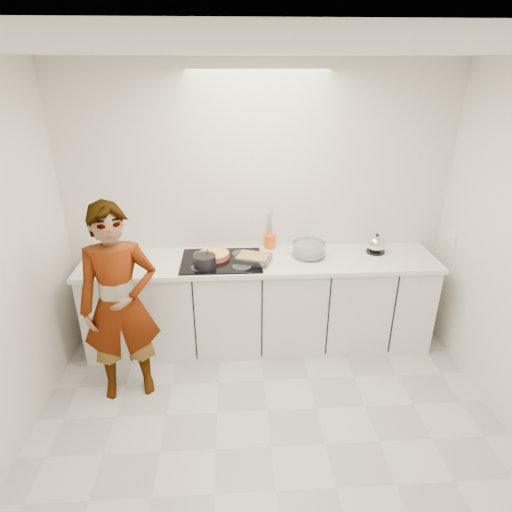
{
  "coord_description": "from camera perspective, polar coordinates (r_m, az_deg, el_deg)",
  "views": [
    {
      "loc": [
        -0.24,
        -2.25,
        2.54
      ],
      "look_at": [
        -0.05,
        1.05,
        1.05
      ],
      "focal_mm": 30.0,
      "sensor_mm": 36.0,
      "label": 1
    }
  ],
  "objects": [
    {
      "name": "baking_dish",
      "position": [
        3.82,
        -0.36,
        -0.26
      ],
      "size": [
        0.36,
        0.31,
        0.06
      ],
      "color": "silver",
      "rests_on": "hob"
    },
    {
      "name": "cook",
      "position": [
        3.51,
        -17.7,
        -6.23
      ],
      "size": [
        0.67,
        0.51,
        1.65
      ],
      "primitive_type": "imported",
      "rotation": [
        0.0,
        0.0,
        0.2
      ],
      "color": "silver",
      "rests_on": "floor"
    },
    {
      "name": "tea_towel",
      "position": [
        4.0,
        6.48,
        0.38
      ],
      "size": [
        0.3,
        0.27,
        0.04
      ],
      "primitive_type": "cube",
      "rotation": [
        0.0,
        0.0,
        0.49
      ],
      "color": "white",
      "rests_on": "countertop"
    },
    {
      "name": "utensil_crock",
      "position": [
        4.12,
        1.85,
        1.96
      ],
      "size": [
        0.14,
        0.14,
        0.13
      ],
      "primitive_type": "cylinder",
      "rotation": [
        0.0,
        0.0,
        -0.38
      ],
      "color": "#F7510E",
      "rests_on": "countertop"
    },
    {
      "name": "countertop",
      "position": [
        3.9,
        0.54,
        -0.73
      ],
      "size": [
        3.24,
        0.64,
        0.04
      ],
      "primitive_type": "cube",
      "color": "white",
      "rests_on": "base_cabinets"
    },
    {
      "name": "ceiling",
      "position": [
        2.26,
        3.09,
        25.72
      ],
      "size": [
        3.6,
        3.2,
        0.0
      ],
      "primitive_type": "cube",
      "color": "white",
      "rests_on": "wall_back"
    },
    {
      "name": "mixing_bowl",
      "position": [
        3.96,
        7.05,
        0.8
      ],
      "size": [
        0.39,
        0.39,
        0.14
      ],
      "color": "silver",
      "rests_on": "countertop"
    },
    {
      "name": "wall_back",
      "position": [
        4.05,
        0.26,
        6.45
      ],
      "size": [
        3.6,
        0.0,
        2.6
      ],
      "primitive_type": "cube",
      "color": "silver",
      "rests_on": "ground"
    },
    {
      "name": "floor",
      "position": [
        3.4,
        2.03,
        -24.06
      ],
      "size": [
        3.6,
        3.2,
        0.0
      ],
      "primitive_type": "cube",
      "color": "silver",
      "rests_on": "ground"
    },
    {
      "name": "kettle",
      "position": [
        4.16,
        15.72,
        1.47
      ],
      "size": [
        0.21,
        0.21,
        0.19
      ],
      "color": "black",
      "rests_on": "countertop"
    },
    {
      "name": "saucepan",
      "position": [
        3.73,
        -6.85,
        -0.7
      ],
      "size": [
        0.2,
        0.2,
        0.19
      ],
      "color": "black",
      "rests_on": "hob"
    },
    {
      "name": "tart_dish",
      "position": [
        3.91,
        -5.62,
        0.17
      ],
      "size": [
        0.37,
        0.37,
        0.05
      ],
      "color": "#B9552E",
      "rests_on": "hob"
    },
    {
      "name": "hob",
      "position": [
        3.87,
        -4.62,
        -0.62
      ],
      "size": [
        0.72,
        0.54,
        0.01
      ],
      "primitive_type": "cube",
      "color": "black",
      "rests_on": "countertop"
    },
    {
      "name": "base_cabinets",
      "position": [
        4.12,
        0.51,
        -6.48
      ],
      "size": [
        3.2,
        0.58,
        0.87
      ],
      "primitive_type": "cube",
      "color": "silver",
      "rests_on": "floor"
    }
  ]
}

